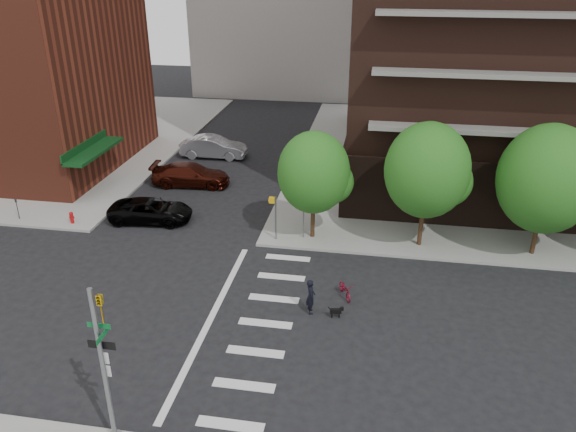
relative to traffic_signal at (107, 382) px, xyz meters
The scene contains 17 objects.
ground 7.98m from the traffic_signal, 86.42° to the left, with size 120.00×120.00×0.00m, color black.
sidewalk_ne 37.51m from the traffic_signal, 55.92° to the left, with size 39.00×33.00×0.15m, color gray.
sidewalk_nw 39.31m from the traffic_signal, 127.79° to the left, with size 31.00×33.00×0.15m, color gray.
crosswalk 8.40m from the traffic_signal, 70.35° to the left, with size 3.85×13.00×0.01m.
tree_a 16.66m from the traffic_signal, 74.39° to the left, with size 4.00×4.00×5.90m.
tree_b 19.20m from the traffic_signal, 56.79° to the left, with size 4.50×4.50×6.65m.
tree_c 23.02m from the traffic_signal, 44.16° to the left, with size 5.00×5.00×6.80m.
traffic_signal is the anchor object (origin of this frame).
pedestrian_signal 15.69m from the traffic_signal, 79.76° to the left, with size 2.18×0.67×2.60m.
fire_hydrant 18.42m from the traffic_signal, 123.26° to the left, with size 0.24×0.24×0.73m.
parking_meter 20.49m from the traffic_signal, 131.50° to the left, with size 0.10×0.08×1.32m.
parked_car_black 17.68m from the traffic_signal, 108.43° to the left, with size 5.01×2.31×1.39m, color black.
parked_car_maroon 23.33m from the traffic_signal, 102.49° to the left, with size 5.45×2.21×1.58m, color #360F08.
parked_car_silver 29.30m from the traffic_signal, 100.20° to the left, with size 5.23×1.82×1.72m, color #ACADB5.
scooter 12.51m from the traffic_signal, 56.54° to the left, with size 0.53×1.52×0.80m, color maroon.
dog_walker 10.36m from the traffic_signal, 58.52° to the left, with size 0.41×0.62×1.71m, color black.
dog 10.98m from the traffic_signal, 52.50° to the left, with size 0.62×0.25×0.52m.
Camera 1 is at (7.43, -20.05, 14.87)m, focal length 35.00 mm.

